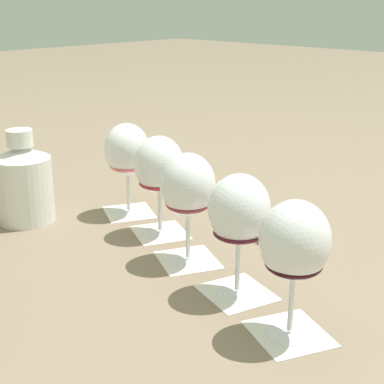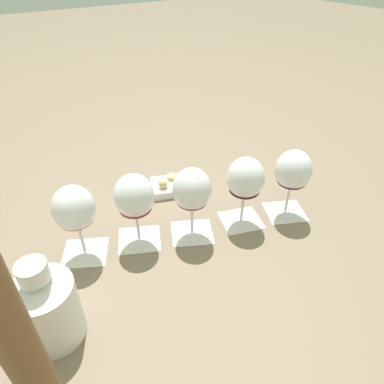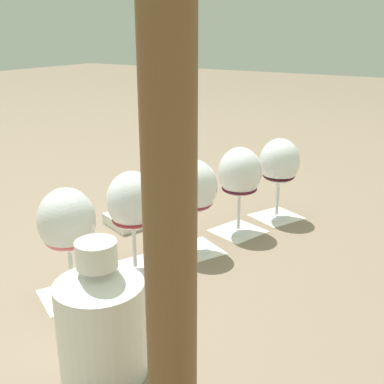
# 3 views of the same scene
# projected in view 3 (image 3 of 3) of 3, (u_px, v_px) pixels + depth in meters

# --- Properties ---
(ground_plane) EXTENTS (8.00, 8.00, 0.00)m
(ground_plane) POSITION_uv_depth(u_px,v_px,m) (192.00, 249.00, 1.01)
(ground_plane) COLOR #7F6B56
(tasting_card_0) EXTENTS (0.14, 0.14, 0.00)m
(tasting_card_0) POSITION_uv_depth(u_px,v_px,m) (74.00, 295.00, 0.83)
(tasting_card_0) COLOR silver
(tasting_card_0) RESTS_ON ground_plane
(tasting_card_1) EXTENTS (0.14, 0.13, 0.00)m
(tasting_card_1) POSITION_uv_depth(u_px,v_px,m) (135.00, 269.00, 0.92)
(tasting_card_1) COLOR silver
(tasting_card_1) RESTS_ON ground_plane
(tasting_card_2) EXTENTS (0.14, 0.14, 0.00)m
(tasting_card_2) POSITION_uv_depth(u_px,v_px,m) (193.00, 250.00, 1.00)
(tasting_card_2) COLOR silver
(tasting_card_2) RESTS_ON ground_plane
(tasting_card_3) EXTENTS (0.13, 0.13, 0.00)m
(tasting_card_3) POSITION_uv_depth(u_px,v_px,m) (238.00, 231.00, 1.10)
(tasting_card_3) COLOR silver
(tasting_card_3) RESTS_ON ground_plane
(tasting_card_4) EXTENTS (0.14, 0.13, 0.00)m
(tasting_card_4) POSITION_uv_depth(u_px,v_px,m) (276.00, 217.00, 1.18)
(tasting_card_4) COLOR silver
(tasting_card_4) RESTS_ON ground_plane
(wine_glass_0) EXTENTS (0.10, 0.10, 0.19)m
(wine_glass_0) POSITION_uv_depth(u_px,v_px,m) (67.00, 225.00, 0.79)
(wine_glass_0) COLOR white
(wine_glass_0) RESTS_ON tasting_card_0
(wine_glass_1) EXTENTS (0.10, 0.10, 0.19)m
(wine_glass_1) POSITION_uv_depth(u_px,v_px,m) (133.00, 204.00, 0.88)
(wine_glass_1) COLOR white
(wine_glass_1) RESTS_ON tasting_card_1
(wine_glass_2) EXTENTS (0.10, 0.10, 0.19)m
(wine_glass_2) POSITION_uv_depth(u_px,v_px,m) (194.00, 190.00, 0.96)
(wine_glass_2) COLOR white
(wine_glass_2) RESTS_ON tasting_card_2
(wine_glass_3) EXTENTS (0.10, 0.10, 0.19)m
(wine_glass_3) POSITION_uv_depth(u_px,v_px,m) (240.00, 175.00, 1.05)
(wine_glass_3) COLOR white
(wine_glass_3) RESTS_ON tasting_card_3
(wine_glass_4) EXTENTS (0.10, 0.10, 0.19)m
(wine_glass_4) POSITION_uv_depth(u_px,v_px,m) (279.00, 165.00, 1.14)
(wine_glass_4) COLOR white
(wine_glass_4) RESTS_ON tasting_card_4
(ceramic_vase) EXTENTS (0.12, 0.12, 0.19)m
(ceramic_vase) POSITION_uv_depth(u_px,v_px,m) (101.00, 319.00, 0.62)
(ceramic_vase) COLOR white
(ceramic_vase) RESTS_ON ground_plane
(snack_dish) EXTENTS (0.16, 0.14, 0.05)m
(snack_dish) POSITION_uv_depth(u_px,v_px,m) (136.00, 217.00, 1.14)
(snack_dish) COLOR white
(snack_dish) RESTS_ON ground_plane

